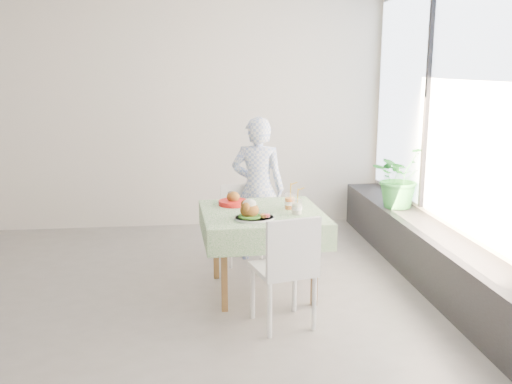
{
  "coord_description": "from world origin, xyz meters",
  "views": [
    {
      "loc": [
        0.57,
        -4.61,
        1.98
      ],
      "look_at": [
        1.15,
        0.24,
        0.9
      ],
      "focal_mm": 40.0,
      "sensor_mm": 36.0,
      "label": 1
    }
  ],
  "objects": [
    {
      "name": "floor",
      "position": [
        0.0,
        0.0,
        0.0
      ],
      "size": [
        6.0,
        6.0,
        0.0
      ],
      "primitive_type": "plane",
      "color": "slate",
      "rests_on": "ground"
    },
    {
      "name": "wall_back",
      "position": [
        0.0,
        2.5,
        1.4
      ],
      "size": [
        6.0,
        0.02,
        2.8
      ],
      "primitive_type": "cube",
      "color": "beige",
      "rests_on": "ground"
    },
    {
      "name": "wall_front",
      "position": [
        0.0,
        -2.5,
        1.4
      ],
      "size": [
        6.0,
        0.02,
        2.8
      ],
      "primitive_type": "cube",
      "color": "beige",
      "rests_on": "ground"
    },
    {
      "name": "wall_right",
      "position": [
        3.0,
        0.0,
        1.4
      ],
      "size": [
        0.02,
        5.0,
        2.8
      ],
      "primitive_type": "cube",
      "color": "beige",
      "rests_on": "ground"
    },
    {
      "name": "window_pane",
      "position": [
        2.97,
        0.0,
        1.65
      ],
      "size": [
        0.01,
        4.8,
        2.18
      ],
      "primitive_type": "cube",
      "color": "#D1E0F9",
      "rests_on": "ground"
    },
    {
      "name": "window_ledge",
      "position": [
        2.8,
        0.0,
        0.25
      ],
      "size": [
        0.4,
        4.8,
        0.5
      ],
      "primitive_type": "cube",
      "color": "black",
      "rests_on": "ground"
    },
    {
      "name": "cafe_table",
      "position": [
        1.2,
        0.19,
        0.46
      ],
      "size": [
        1.08,
        1.08,
        0.74
      ],
      "color": "brown",
      "rests_on": "ground"
    },
    {
      "name": "chair_far",
      "position": [
        1.1,
        1.01,
        0.24
      ],
      "size": [
        0.42,
        0.42,
        0.79
      ],
      "color": "white",
      "rests_on": "ground"
    },
    {
      "name": "chair_near",
      "position": [
        1.28,
        -0.52,
        0.28
      ],
      "size": [
        0.51,
        0.51,
        0.9
      ],
      "color": "white",
      "rests_on": "ground"
    },
    {
      "name": "diner",
      "position": [
        1.27,
        1.08,
        0.75
      ],
      "size": [
        0.62,
        0.49,
        1.5
      ],
      "primitive_type": "imported",
      "rotation": [
        0.0,
        0.0,
        2.88
      ],
      "color": "#869ED7",
      "rests_on": "ground"
    },
    {
      "name": "main_dish",
      "position": [
        1.08,
        -0.07,
        0.8
      ],
      "size": [
        0.34,
        0.34,
        0.17
      ],
      "color": "white",
      "rests_on": "cafe_table"
    },
    {
      "name": "juice_cup_orange",
      "position": [
        1.45,
        0.24,
        0.81
      ],
      "size": [
        0.1,
        0.1,
        0.28
      ],
      "color": "white",
      "rests_on": "cafe_table"
    },
    {
      "name": "juice_cup_lemonade",
      "position": [
        1.48,
        0.05,
        0.8
      ],
      "size": [
        0.1,
        0.1,
        0.27
      ],
      "color": "white",
      "rests_on": "cafe_table"
    },
    {
      "name": "second_dish",
      "position": [
        0.97,
        0.45,
        0.78
      ],
      "size": [
        0.27,
        0.27,
        0.13
      ],
      "color": "red",
      "rests_on": "cafe_table"
    },
    {
      "name": "potted_plant",
      "position": [
        2.8,
        1.14,
        0.83
      ],
      "size": [
        0.78,
        0.75,
        0.66
      ],
      "primitive_type": "imported",
      "rotation": [
        0.0,
        0.0,
        0.55
      ],
      "color": "#25712E",
      "rests_on": "window_ledge"
    }
  ]
}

